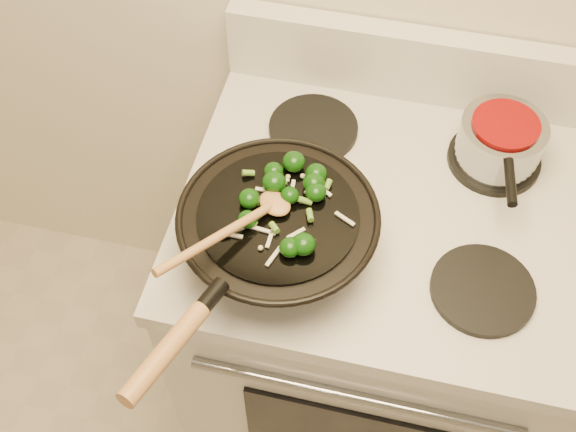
# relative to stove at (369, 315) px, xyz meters

# --- Properties ---
(stove) EXTENTS (0.78, 0.67, 1.08)m
(stove) POSITION_rel_stove_xyz_m (0.00, 0.00, 0.00)
(stove) COLOR silver
(stove) RESTS_ON ground
(wok) EXTENTS (0.34, 0.56, 0.17)m
(wok) POSITION_rel_stove_xyz_m (-0.18, -0.16, 0.52)
(wok) COLOR black
(wok) RESTS_ON stove
(stirfry) EXTENTS (0.21, 0.23, 0.03)m
(stirfry) POSITION_rel_stove_xyz_m (-0.17, -0.12, 0.58)
(stirfry) COLOR #0D3608
(stirfry) RESTS_ON wok
(wooden_spoon) EXTENTS (0.18, 0.24, 0.07)m
(wooden_spoon) POSITION_rel_stove_xyz_m (-0.23, -0.20, 0.59)
(wooden_spoon) COLOR #AB7643
(wooden_spoon) RESTS_ON wok
(saucepan) EXTENTS (0.16, 0.26, 0.10)m
(saucepan) POSITION_rel_stove_xyz_m (0.18, 0.15, 0.51)
(saucepan) COLOR gray
(saucepan) RESTS_ON stove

